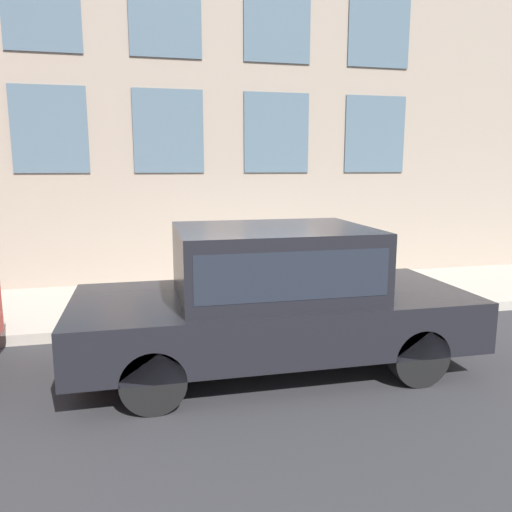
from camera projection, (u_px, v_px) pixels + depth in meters
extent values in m
plane|color=#2D2D30|center=(256.00, 329.00, 7.85)|extent=(80.00, 80.00, 0.00)
cube|color=#A8A093|center=(238.00, 300.00, 9.24)|extent=(2.92, 60.00, 0.16)
cube|color=gray|center=(222.00, 115.00, 10.17)|extent=(0.30, 40.00, 7.10)
cube|color=#4C6070|center=(375.00, 134.00, 10.79)|extent=(0.03, 1.37, 1.61)
cube|color=#4C6070|center=(277.00, 133.00, 10.31)|extent=(0.03, 1.37, 1.61)
cube|color=#4C6070|center=(169.00, 131.00, 9.83)|extent=(0.03, 1.37, 1.61)
cube|color=#4C6070|center=(50.00, 129.00, 9.35)|extent=(0.03, 1.37, 1.61)
cube|color=#4C6070|center=(379.00, 27.00, 10.41)|extent=(0.03, 1.37, 1.61)
cube|color=#4C6070|center=(277.00, 20.00, 9.92)|extent=(0.03, 1.37, 1.61)
cube|color=#4C6070|center=(165.00, 13.00, 9.44)|extent=(0.03, 1.37, 1.61)
cube|color=#4C6070|center=(41.00, 4.00, 8.96)|extent=(0.03, 1.37, 1.61)
cylinder|color=gray|center=(241.00, 309.00, 8.28)|extent=(0.31, 0.31, 0.04)
cylinder|color=gray|center=(241.00, 293.00, 8.24)|extent=(0.23, 0.23, 0.58)
sphere|color=slate|center=(241.00, 276.00, 8.18)|extent=(0.24, 0.24, 0.24)
cylinder|color=black|center=(241.00, 272.00, 8.17)|extent=(0.08, 0.08, 0.10)
cylinder|color=gray|center=(251.00, 289.00, 8.26)|extent=(0.09, 0.10, 0.09)
cylinder|color=gray|center=(231.00, 290.00, 8.19)|extent=(0.09, 0.10, 0.09)
cylinder|color=#232328|center=(271.00, 290.00, 8.54)|extent=(0.08, 0.08, 0.55)
cylinder|color=#232328|center=(269.00, 288.00, 8.65)|extent=(0.08, 0.08, 0.55)
cube|color=#268C4C|center=(270.00, 261.00, 8.51)|extent=(0.15, 0.10, 0.41)
cylinder|color=#268C4C|center=(272.00, 262.00, 8.41)|extent=(0.06, 0.06, 0.39)
cylinder|color=#268C4C|center=(269.00, 260.00, 8.61)|extent=(0.06, 0.06, 0.39)
sphere|color=#8C6647|center=(270.00, 244.00, 8.46)|extent=(0.18, 0.18, 0.18)
cylinder|color=black|center=(153.00, 381.00, 5.14)|extent=(0.24, 0.69, 0.69)
cylinder|color=black|center=(150.00, 326.00, 6.90)|extent=(0.24, 0.69, 0.69)
cylinder|color=black|center=(418.00, 356.00, 5.80)|extent=(0.24, 0.69, 0.69)
cylinder|color=black|center=(354.00, 312.00, 7.56)|extent=(0.24, 0.69, 0.69)
cube|color=black|center=(273.00, 317.00, 6.29)|extent=(2.08, 4.88, 0.61)
cube|color=black|center=(273.00, 261.00, 6.17)|extent=(1.83, 2.34, 0.83)
cube|color=#1E232D|center=(273.00, 261.00, 6.17)|extent=(1.84, 2.15, 0.53)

